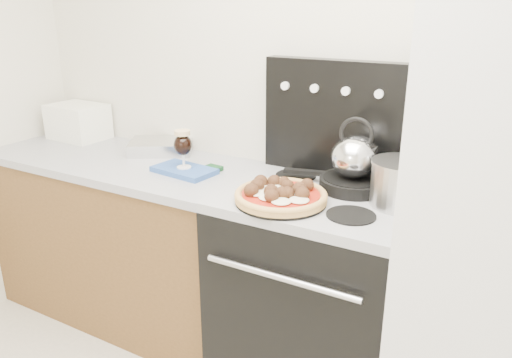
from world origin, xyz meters
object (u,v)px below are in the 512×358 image
Objects in this scene: pizza_pan at (281,201)px; stove_body at (316,297)px; pizza at (281,194)px; oven_mitt at (184,170)px; tea_kettle at (355,153)px; base_cabinet at (129,240)px; beer_glass at (183,149)px; toaster_oven at (78,122)px; stock_pot at (401,185)px; skillet at (353,184)px.

stove_body is at bearing 58.64° from pizza_pan.
pizza_pan is at bearing 0.00° from pizza.
oven_mitt is 0.81× the size of pizza.
base_cabinet is at bearing -157.17° from tea_kettle.
stove_body is 3.05× the size of oven_mitt.
oven_mitt is 1.59× the size of beer_glass.
beer_glass is (-0.68, -0.01, 0.58)m from stove_body.
beer_glass is at bearing -179.13° from stove_body.
pizza is 0.36m from tea_kettle.
toaster_oven reaches higher than pizza_pan.
beer_glass is 0.60m from pizza_pan.
base_cabinet is 5.02× the size of oven_mitt.
pizza is at bearing -14.63° from beer_glass.
base_cabinet is 1.65× the size of stove_body.
oven_mitt is 0.60m from pizza.
base_cabinet is 4.15× the size of pizza_pan.
stock_pot is at bearing 25.98° from pizza_pan.
oven_mitt reaches higher than base_cabinet.
base_cabinet is 8.00× the size of beer_glass.
stock_pot is (0.21, -0.08, 0.06)m from skillet.
pizza_pan reaches higher than stove_body.
pizza_pan reaches higher than base_cabinet.
stove_body is 2.81× the size of toaster_oven.
beer_glass is at bearing -170.90° from skillet.
base_cabinet is at bearing 169.54° from pizza_pan.
skillet is (1.68, -0.08, -0.05)m from toaster_oven.
stove_body reaches higher than base_cabinet.
stove_body is at bearing -129.98° from skillet.
beer_glass is (0.43, -0.04, 0.59)m from base_cabinet.
stock_pot is (0.40, 0.20, 0.08)m from pizza_pan.
stock_pot reaches higher than base_cabinet.
stock_pot is at bearing 0.45° from base_cabinet.
oven_mitt is at bearing -177.29° from stock_pot.
pizza_pan is 1.65× the size of tea_kettle.
stock_pot reaches higher than pizza.
pizza is (1.49, -0.36, -0.04)m from toaster_oven.
pizza is at bearing 0.00° from pizza_pan.
stove_body is 4.15× the size of tea_kettle.
skillet reaches higher than pizza_pan.
stove_body is 2.52× the size of pizza_pan.
stove_body is at bearing 58.64° from pizza.
pizza reaches higher than stove_body.
base_cabinet is 1.14m from pizza_pan.
pizza is at bearing -11.00° from toaster_oven.
skillet is at bearing 4.20° from base_cabinet.
stock_pot is at bearing 6.74° from stove_body.
base_cabinet is at bearing -17.00° from toaster_oven.
beer_glass is 0.80× the size of stock_pot.
stove_body is at bearing -1.30° from base_cabinet.
skillet is at bearing 54.86° from pizza.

